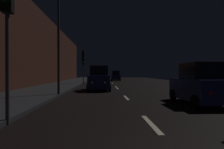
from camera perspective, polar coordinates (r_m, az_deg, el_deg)
The scene contains 9 objects.
ground at distance 27.49m, azimuth 0.40°, elevation -2.77°, with size 25.18×84.00×0.02m, color black.
sidewalk_left at distance 27.89m, azimuth -12.84°, elevation -2.55°, with size 4.40×84.00×0.15m, color #28282B.
building_facade_left at distance 25.25m, azimuth -20.15°, elevation 6.97°, with size 0.80×63.00×8.82m, color #472319.
lane_centerline at distance 18.18m, azimuth 1.92°, elevation -4.33°, with size 0.16×26.59×0.01m.
traffic_light_far_left at distance 27.80m, azimuth -8.10°, elevation 4.07°, with size 0.33×0.47×4.56m.
streetlamp_overhead at distance 14.00m, azimuth -13.08°, elevation 16.18°, with size 1.70×0.44×8.17m.
car_approaching_headlights at distance 17.83m, azimuth -3.64°, elevation -1.30°, with size 1.96×4.25×2.14m.
car_parked_right_near at distance 10.78m, azimuth 23.37°, elevation -2.77°, with size 1.84×3.98×2.00m.
car_distant_taillights at distance 39.86m, azimuth 1.03°, elevation -0.47°, with size 1.81×3.91×1.97m.
Camera 1 is at (-1.41, -2.91, 1.50)m, focal length 32.49 mm.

